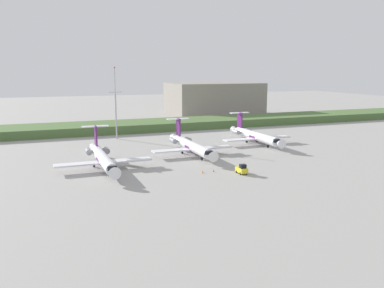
{
  "coord_description": "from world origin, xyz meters",
  "views": [
    {
      "loc": [
        -40.19,
        -92.29,
        23.54
      ],
      "look_at": [
        0.0,
        11.65,
        3.0
      ],
      "focal_mm": 38.16,
      "sensor_mm": 36.0,
      "label": 1
    }
  ],
  "objects_px": {
    "antenna_mast": "(116,109)",
    "safety_cone_mid_marker": "(213,171)",
    "regional_jet_third": "(255,136)",
    "regional_jet_nearest": "(103,158)",
    "regional_jet_second": "(191,145)",
    "baggage_tug": "(242,169)",
    "safety_cone_front_marker": "(203,172)"
  },
  "relations": [
    {
      "from": "antenna_mast",
      "to": "safety_cone_mid_marker",
      "type": "relative_size",
      "value": 44.19
    },
    {
      "from": "regional_jet_third",
      "to": "antenna_mast",
      "type": "distance_m",
      "value": 47.41
    },
    {
      "from": "regional_jet_nearest",
      "to": "safety_cone_mid_marker",
      "type": "height_order",
      "value": "regional_jet_nearest"
    },
    {
      "from": "antenna_mast",
      "to": "safety_cone_mid_marker",
      "type": "xyz_separation_m",
      "value": [
        12.26,
        -53.74,
        -9.79
      ]
    },
    {
      "from": "antenna_mast",
      "to": "regional_jet_third",
      "type": "bearing_deg",
      "value": -32.05
    },
    {
      "from": "regional_jet_nearest",
      "to": "regional_jet_second",
      "type": "distance_m",
      "value": 26.58
    },
    {
      "from": "antenna_mast",
      "to": "baggage_tug",
      "type": "xyz_separation_m",
      "value": [
        17.57,
        -57.69,
        -9.06
      ]
    },
    {
      "from": "regional_jet_nearest",
      "to": "safety_cone_mid_marker",
      "type": "distance_m",
      "value": 26.76
    },
    {
      "from": "regional_jet_second",
      "to": "regional_jet_nearest",
      "type": "bearing_deg",
      "value": -163.69
    },
    {
      "from": "regional_jet_second",
      "to": "baggage_tug",
      "type": "xyz_separation_m",
      "value": [
        3.22,
        -24.15,
        -1.53
      ]
    },
    {
      "from": "regional_jet_nearest",
      "to": "regional_jet_second",
      "type": "relative_size",
      "value": 1.0
    },
    {
      "from": "regional_jet_nearest",
      "to": "safety_cone_front_marker",
      "type": "height_order",
      "value": "regional_jet_nearest"
    },
    {
      "from": "regional_jet_second",
      "to": "regional_jet_third",
      "type": "relative_size",
      "value": 1.0
    },
    {
      "from": "safety_cone_mid_marker",
      "to": "baggage_tug",
      "type": "bearing_deg",
      "value": -36.58
    },
    {
      "from": "regional_jet_second",
      "to": "regional_jet_third",
      "type": "distance_m",
      "value": 26.78
    },
    {
      "from": "regional_jet_nearest",
      "to": "antenna_mast",
      "type": "relative_size",
      "value": 1.28
    },
    {
      "from": "regional_jet_third",
      "to": "safety_cone_front_marker",
      "type": "distance_m",
      "value": 42.0
    },
    {
      "from": "antenna_mast",
      "to": "regional_jet_nearest",
      "type": "bearing_deg",
      "value": -105.23
    },
    {
      "from": "regional_jet_nearest",
      "to": "antenna_mast",
      "type": "xyz_separation_m",
      "value": [
        11.16,
        41.0,
        7.53
      ]
    },
    {
      "from": "regional_jet_third",
      "to": "antenna_mast",
      "type": "xyz_separation_m",
      "value": [
        -39.67,
        24.84,
        7.53
      ]
    },
    {
      "from": "regional_jet_third",
      "to": "safety_cone_front_marker",
      "type": "bearing_deg",
      "value": -136.11
    },
    {
      "from": "regional_jet_nearest",
      "to": "regional_jet_second",
      "type": "height_order",
      "value": "same"
    },
    {
      "from": "regional_jet_second",
      "to": "regional_jet_third",
      "type": "xyz_separation_m",
      "value": [
        25.32,
        8.7,
        0.0
      ]
    },
    {
      "from": "regional_jet_third",
      "to": "safety_cone_mid_marker",
      "type": "distance_m",
      "value": 39.9
    },
    {
      "from": "safety_cone_mid_marker",
      "to": "antenna_mast",
      "type": "bearing_deg",
      "value": 102.85
    },
    {
      "from": "baggage_tug",
      "to": "safety_cone_mid_marker",
      "type": "xyz_separation_m",
      "value": [
        -5.32,
        3.94,
        -0.73
      ]
    },
    {
      "from": "regional_jet_nearest",
      "to": "safety_cone_mid_marker",
      "type": "bearing_deg",
      "value": -28.56
    },
    {
      "from": "regional_jet_second",
      "to": "baggage_tug",
      "type": "relative_size",
      "value": 9.69
    },
    {
      "from": "baggage_tug",
      "to": "regional_jet_third",
      "type": "bearing_deg",
      "value": 56.07
    },
    {
      "from": "regional_jet_second",
      "to": "safety_cone_mid_marker",
      "type": "relative_size",
      "value": 56.36
    },
    {
      "from": "safety_cone_mid_marker",
      "to": "regional_jet_third",
      "type": "bearing_deg",
      "value": 46.51
    },
    {
      "from": "regional_jet_third",
      "to": "safety_cone_front_marker",
      "type": "xyz_separation_m",
      "value": [
        -30.22,
        -29.07,
        -2.26
      ]
    }
  ]
}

